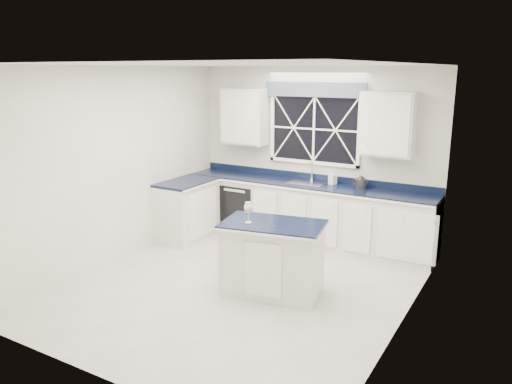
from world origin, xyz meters
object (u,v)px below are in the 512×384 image
Objects in this scene: island at (273,258)px; soap_bottle at (333,177)px; wine_glass at (248,209)px; kettle at (361,182)px; faucet at (311,171)px; dishwasher at (245,207)px.

soap_bottle is at bearing 81.11° from island.
wine_glass is at bearing -162.62° from island.
kettle is 2.23m from wine_glass.
faucet reaches higher than island.
faucet is 0.23× the size of island.
island is at bearing -51.04° from dishwasher.
dishwasher is 2.04m from kettle.
dishwasher is 0.63× the size of island.
soap_bottle is (0.39, -0.07, -0.05)m from faucet.
soap_bottle is at bearing -164.97° from kettle.
soap_bottle reaches higher than dishwasher.
dishwasher is 3.75× the size of soap_bottle.
kettle reaches higher than island.
wine_glass is (-0.65, -2.13, 0.02)m from kettle.
faucet is 2.25m from wine_glass.
kettle is at bearing 2.39° from dishwasher.
wine_glass is at bearing -95.08° from soap_bottle.
kettle is (0.84, -0.11, -0.06)m from faucet.
island is 0.68m from wine_glass.
faucet is 0.39m from soap_bottle.
faucet is 1.38× the size of soap_bottle.
soap_bottle reaches higher than island.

